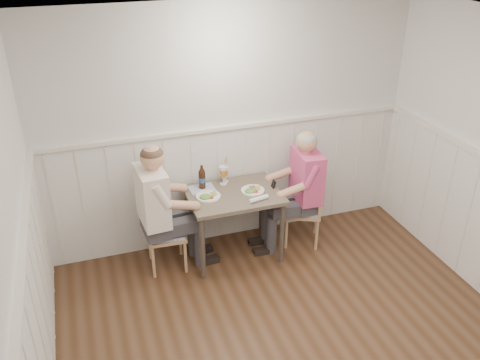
{
  "coord_description": "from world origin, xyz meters",
  "views": [
    {
      "loc": [
        -1.49,
        -2.49,
        3.28
      ],
      "look_at": [
        -0.1,
        1.64,
        1.0
      ],
      "focal_mm": 38.0,
      "sensor_mm": 36.0,
      "label": 1
    }
  ],
  "objects_px": {
    "diner_cream": "(159,220)",
    "beer_bottle": "(202,178)",
    "man_in_pink": "(302,198)",
    "chair_left": "(161,231)",
    "dining_table": "(234,201)",
    "chair_right": "(307,207)",
    "grass_vase": "(224,170)"
  },
  "relations": [
    {
      "from": "beer_bottle",
      "to": "diner_cream",
      "type": "bearing_deg",
      "value": -156.65
    },
    {
      "from": "beer_bottle",
      "to": "man_in_pink",
      "type": "bearing_deg",
      "value": -12.92
    },
    {
      "from": "chair_left",
      "to": "beer_bottle",
      "type": "bearing_deg",
      "value": 20.74
    },
    {
      "from": "dining_table",
      "to": "grass_vase",
      "type": "xyz_separation_m",
      "value": [
        -0.02,
        0.25,
        0.25
      ]
    },
    {
      "from": "diner_cream",
      "to": "beer_bottle",
      "type": "relative_size",
      "value": 5.44
    },
    {
      "from": "dining_table",
      "to": "grass_vase",
      "type": "relative_size",
      "value": 2.82
    },
    {
      "from": "chair_left",
      "to": "diner_cream",
      "type": "xyz_separation_m",
      "value": [
        -0.02,
        -0.03,
        0.16
      ]
    },
    {
      "from": "man_in_pink",
      "to": "diner_cream",
      "type": "bearing_deg",
      "value": 179.37
    },
    {
      "from": "chair_left",
      "to": "diner_cream",
      "type": "relative_size",
      "value": 0.57
    },
    {
      "from": "dining_table",
      "to": "chair_left",
      "type": "bearing_deg",
      "value": 178.63
    },
    {
      "from": "grass_vase",
      "to": "chair_left",
      "type": "bearing_deg",
      "value": -163.21
    },
    {
      "from": "chair_right",
      "to": "beer_bottle",
      "type": "height_order",
      "value": "beer_bottle"
    },
    {
      "from": "grass_vase",
      "to": "chair_right",
      "type": "bearing_deg",
      "value": -17.42
    },
    {
      "from": "chair_right",
      "to": "diner_cream",
      "type": "relative_size",
      "value": 0.58
    },
    {
      "from": "chair_right",
      "to": "diner_cream",
      "type": "bearing_deg",
      "value": 179.62
    },
    {
      "from": "chair_right",
      "to": "diner_cream",
      "type": "xyz_separation_m",
      "value": [
        -1.63,
        0.01,
        0.15
      ]
    },
    {
      "from": "chair_right",
      "to": "beer_bottle",
      "type": "relative_size",
      "value": 3.13
    },
    {
      "from": "dining_table",
      "to": "grass_vase",
      "type": "distance_m",
      "value": 0.35
    },
    {
      "from": "man_in_pink",
      "to": "beer_bottle",
      "type": "xyz_separation_m",
      "value": [
        -1.04,
        0.24,
        0.29
      ]
    },
    {
      "from": "man_in_pink",
      "to": "grass_vase",
      "type": "xyz_separation_m",
      "value": [
        -0.78,
        0.28,
        0.33
      ]
    },
    {
      "from": "chair_left",
      "to": "chair_right",
      "type": "bearing_deg",
      "value": -1.55
    },
    {
      "from": "dining_table",
      "to": "diner_cream",
      "type": "relative_size",
      "value": 0.67
    },
    {
      "from": "dining_table",
      "to": "chair_right",
      "type": "distance_m",
      "value": 0.86
    },
    {
      "from": "dining_table",
      "to": "diner_cream",
      "type": "xyz_separation_m",
      "value": [
        -0.79,
        -0.01,
        -0.06
      ]
    },
    {
      "from": "man_in_pink",
      "to": "chair_left",
      "type": "bearing_deg",
      "value": 178.14
    },
    {
      "from": "chair_left",
      "to": "beer_bottle",
      "type": "distance_m",
      "value": 0.68
    },
    {
      "from": "chair_right",
      "to": "chair_left",
      "type": "bearing_deg",
      "value": 178.45
    },
    {
      "from": "chair_left",
      "to": "beer_bottle",
      "type": "height_order",
      "value": "beer_bottle"
    },
    {
      "from": "chair_left",
      "to": "grass_vase",
      "type": "xyz_separation_m",
      "value": [
        0.75,
        0.23,
        0.47
      ]
    },
    {
      "from": "beer_bottle",
      "to": "dining_table",
      "type": "bearing_deg",
      "value": -36.72
    },
    {
      "from": "diner_cream",
      "to": "dining_table",
      "type": "bearing_deg",
      "value": 1.03
    },
    {
      "from": "diner_cream",
      "to": "beer_bottle",
      "type": "bearing_deg",
      "value": 23.35
    }
  ]
}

